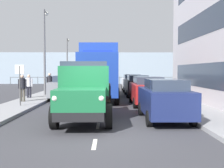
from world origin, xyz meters
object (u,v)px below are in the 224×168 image
(pedestrian_with_bag, at_px, (50,82))
(street_sign, at_px, (20,78))
(car_black_kerbside_2, at_px, (137,85))
(lamp_post_far, at_px, (67,57))
(car_red_kerbside_1, at_px, (147,90))
(car_grey_oppositeside_0, at_px, (65,87))
(lamp_post_promenade, at_px, (45,45))
(pedestrian_strolling, at_px, (29,84))
(car_white_kerbside_3, at_px, (132,83))
(car_navy_kerbside_near, at_px, (164,99))
(pedestrian_couple_b, at_px, (22,86))
(lorry_cargo_blue, at_px, (99,71))
(truck_vintage_green, at_px, (85,93))

(pedestrian_with_bag, xyz_separation_m, street_sign, (0.27, 6.18, 0.50))
(car_black_kerbside_2, xyz_separation_m, lamp_post_far, (7.40, -11.53, 2.82))
(car_red_kerbside_1, height_order, car_grey_oppositeside_0, same)
(car_black_kerbside_2, height_order, lamp_post_far, lamp_post_far)
(lamp_post_promenade, bearing_deg, lamp_post_far, -90.09)
(pedestrian_strolling, xyz_separation_m, lamp_post_far, (-0.59, -13.97, 2.60))
(pedestrian_with_bag, bearing_deg, car_white_kerbside_3, -141.05)
(car_grey_oppositeside_0, xyz_separation_m, lamp_post_promenade, (1.99, -2.31, 3.27))
(car_black_kerbside_2, bearing_deg, street_sign, 43.12)
(car_white_kerbside_3, bearing_deg, car_navy_kerbside_near, 90.00)
(lamp_post_promenade, bearing_deg, pedestrian_strolling, 77.26)
(car_grey_oppositeside_0, distance_m, lamp_post_promenade, 4.47)
(lamp_post_far, bearing_deg, pedestrian_couple_b, 88.98)
(car_navy_kerbside_near, xyz_separation_m, lamp_post_promenade, (7.41, -10.50, 3.28))
(lorry_cargo_blue, bearing_deg, pedestrian_strolling, -1.08)
(car_black_kerbside_2, bearing_deg, lamp_post_promenade, -0.60)
(lorry_cargo_blue, height_order, pedestrian_strolling, lorry_cargo_blue)
(truck_vintage_green, bearing_deg, car_black_kerbside_2, -107.06)
(car_black_kerbside_2, distance_m, pedestrian_with_bag, 6.95)
(pedestrian_couple_b, distance_m, pedestrian_with_bag, 4.29)
(car_red_kerbside_1, bearing_deg, lamp_post_far, -66.63)
(car_black_kerbside_2, bearing_deg, pedestrian_couple_b, 31.87)
(lorry_cargo_blue, height_order, lamp_post_far, lamp_post_far)
(pedestrian_couple_b, height_order, lamp_post_promenade, lamp_post_promenade)
(truck_vintage_green, xyz_separation_m, car_black_kerbside_2, (-3.27, -10.66, -0.28))
(pedestrian_couple_b, height_order, pedestrian_with_bag, pedestrian_with_bag)
(car_red_kerbside_1, distance_m, car_grey_oppositeside_0, 6.38)
(car_grey_oppositeside_0, bearing_deg, pedestrian_with_bag, -48.09)
(pedestrian_with_bag, bearing_deg, pedestrian_couple_b, 79.69)
(pedestrian_with_bag, bearing_deg, car_black_kerbside_2, -175.40)
(pedestrian_with_bag, bearing_deg, car_navy_kerbside_near, 125.06)
(car_white_kerbside_3, bearing_deg, lamp_post_far, -41.29)
(car_navy_kerbside_near, bearing_deg, car_grey_oppositeside_0, -56.50)
(car_black_kerbside_2, distance_m, pedestrian_strolling, 8.35)
(car_red_kerbside_1, xyz_separation_m, lamp_post_promenade, (7.41, -5.67, 3.27))
(truck_vintage_green, bearing_deg, car_grey_oppositeside_0, -75.71)
(lamp_post_promenade, bearing_deg, car_navy_kerbside_near, 125.24)
(lamp_post_far, distance_m, street_sign, 18.38)
(lorry_cargo_blue, bearing_deg, pedestrian_couple_b, 25.41)
(lamp_post_promenade, bearing_deg, pedestrian_couple_b, 86.78)
(lorry_cargo_blue, height_order, street_sign, lorry_cargo_blue)
(car_black_kerbside_2, bearing_deg, car_grey_oppositeside_0, 22.34)
(car_black_kerbside_2, xyz_separation_m, pedestrian_with_bag, (6.92, 0.56, 0.29))
(car_black_kerbside_2, height_order, street_sign, street_sign)
(car_red_kerbside_1, bearing_deg, car_black_kerbside_2, -90.00)
(pedestrian_couple_b, height_order, street_sign, street_sign)
(lorry_cargo_blue, relative_size, pedestrian_strolling, 4.96)
(truck_vintage_green, bearing_deg, pedestrian_couple_b, -53.11)
(truck_vintage_green, bearing_deg, lorry_cargo_blue, -92.23)
(truck_vintage_green, xyz_separation_m, lamp_post_promenade, (4.14, -10.74, 2.99))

